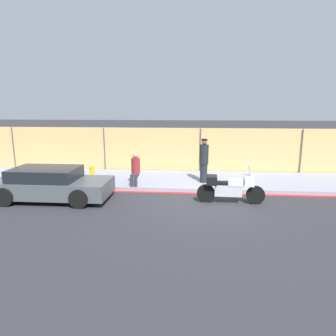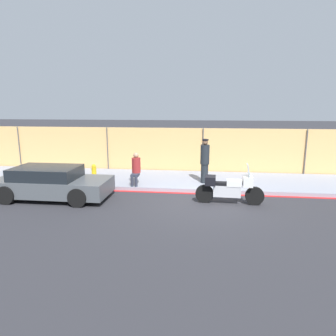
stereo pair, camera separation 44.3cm
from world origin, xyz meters
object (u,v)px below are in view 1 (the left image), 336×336
object	(u,v)px
motorcycle	(230,187)
person_seated_on_curb	(135,167)
parked_car_right_down_street	(51,184)
officer_standing	(204,160)
fire_hydrant	(92,173)

from	to	relation	value
motorcycle	person_seated_on_curb	world-z (taller)	person_seated_on_curb
motorcycle	parked_car_right_down_street	world-z (taller)	motorcycle
person_seated_on_curb	officer_standing	bearing A→B (deg)	12.46
fire_hydrant	person_seated_on_curb	bearing A→B (deg)	-16.18
officer_standing	fire_hydrant	distance (m)	4.85
person_seated_on_curb	fire_hydrant	size ratio (longest dim) A/B	1.93
motorcycle	parked_car_right_down_street	distance (m)	6.39
motorcycle	fire_hydrant	world-z (taller)	motorcycle
officer_standing	parked_car_right_down_street	bearing A→B (deg)	-156.70
parked_car_right_down_street	officer_standing	bearing A→B (deg)	23.05
motorcycle	fire_hydrant	distance (m)	6.07
motorcycle	parked_car_right_down_street	xyz separation A→B (m)	(-6.38, -0.15, 0.01)
motorcycle	parked_car_right_down_street	size ratio (longest dim) A/B	0.56
person_seated_on_curb	parked_car_right_down_street	world-z (taller)	person_seated_on_curb
officer_standing	person_seated_on_curb	xyz separation A→B (m)	(-2.79, -0.62, -0.22)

